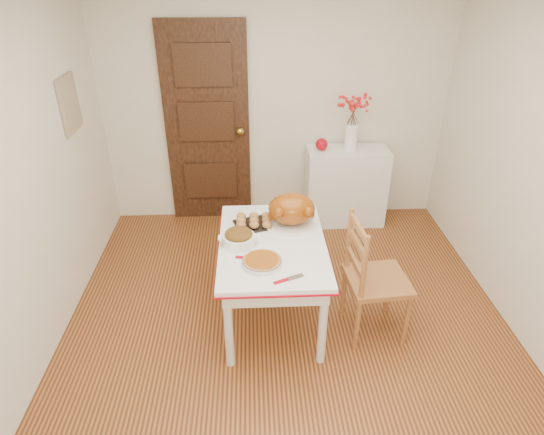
{
  "coord_description": "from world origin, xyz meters",
  "views": [
    {
      "loc": [
        -0.25,
        -2.57,
        2.55
      ],
      "look_at": [
        -0.12,
        0.34,
        0.88
      ],
      "focal_mm": 30.27,
      "sensor_mm": 36.0,
      "label": 1
    }
  ],
  "objects_px": {
    "chair_oak": "(378,278)",
    "sideboard": "(345,186)",
    "turkey_platter": "(292,211)",
    "pumpkin_pie": "(262,261)",
    "kitchen_table": "(272,280)"
  },
  "relations": [
    {
      "from": "sideboard",
      "to": "kitchen_table",
      "type": "xyz_separation_m",
      "value": [
        -0.85,
        -1.49,
        -0.06
      ]
    },
    {
      "from": "chair_oak",
      "to": "turkey_platter",
      "type": "xyz_separation_m",
      "value": [
        -0.61,
        0.43,
        0.35
      ]
    },
    {
      "from": "sideboard",
      "to": "chair_oak",
      "type": "height_order",
      "value": "chair_oak"
    },
    {
      "from": "chair_oak",
      "to": "turkey_platter",
      "type": "height_order",
      "value": "chair_oak"
    },
    {
      "from": "turkey_platter",
      "to": "pumpkin_pie",
      "type": "height_order",
      "value": "turkey_platter"
    },
    {
      "from": "pumpkin_pie",
      "to": "kitchen_table",
      "type": "bearing_deg",
      "value": 73.27
    },
    {
      "from": "sideboard",
      "to": "kitchen_table",
      "type": "height_order",
      "value": "sideboard"
    },
    {
      "from": "turkey_platter",
      "to": "pumpkin_pie",
      "type": "relative_size",
      "value": 1.54
    },
    {
      "from": "chair_oak",
      "to": "sideboard",
      "type": "bearing_deg",
      "value": -7.48
    },
    {
      "from": "kitchen_table",
      "to": "turkey_platter",
      "type": "xyz_separation_m",
      "value": [
        0.16,
        0.23,
        0.49
      ]
    },
    {
      "from": "chair_oak",
      "to": "turkey_platter",
      "type": "distance_m",
      "value": 0.82
    },
    {
      "from": "chair_oak",
      "to": "pumpkin_pie",
      "type": "bearing_deg",
      "value": 91.03
    },
    {
      "from": "kitchen_table",
      "to": "chair_oak",
      "type": "relative_size",
      "value": 1.19
    },
    {
      "from": "sideboard",
      "to": "turkey_platter",
      "type": "height_order",
      "value": "turkey_platter"
    },
    {
      "from": "sideboard",
      "to": "pumpkin_pie",
      "type": "bearing_deg",
      "value": -117.82
    }
  ]
}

